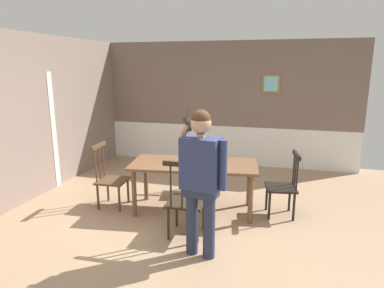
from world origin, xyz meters
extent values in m
plane|color=#9E7F60|center=(0.00, 0.00, 0.00)|extent=(7.13, 7.13, 0.00)
cube|color=#756056|center=(0.00, 3.24, 1.80)|extent=(5.68, 0.12, 1.86)
cube|color=white|center=(0.00, 3.25, 0.44)|extent=(5.68, 0.14, 0.87)
cube|color=white|center=(0.00, 3.22, 0.87)|extent=(5.68, 0.05, 0.06)
cube|color=olive|center=(0.94, 3.17, 1.83)|extent=(0.36, 0.03, 0.38)
cube|color=#7EC6E2|center=(0.94, 3.15, 1.83)|extent=(0.28, 0.01, 0.30)
cube|color=gray|center=(-2.84, 0.00, 1.36)|extent=(0.12, 6.48, 2.73)
cube|color=silver|center=(-2.80, 0.90, 1.05)|extent=(0.06, 0.12, 2.10)
cube|color=brown|center=(-0.03, 0.49, 0.75)|extent=(1.99, 1.09, 0.04)
cylinder|color=brown|center=(-0.83, 0.06, 0.36)|extent=(0.07, 0.07, 0.73)
cylinder|color=brown|center=(0.85, 0.28, 0.36)|extent=(0.07, 0.07, 0.73)
cylinder|color=brown|center=(-0.91, 0.70, 0.36)|extent=(0.07, 0.07, 0.73)
cylinder|color=brown|center=(0.77, 0.93, 0.36)|extent=(0.07, 0.07, 0.73)
cube|color=#513823|center=(-1.32, 0.32, 0.43)|extent=(0.47, 0.47, 0.03)
cube|color=#513823|center=(-1.52, 0.31, 0.98)|extent=(0.07, 0.44, 0.06)
cylinder|color=#513823|center=(-1.53, 0.44, 0.73)|extent=(0.02, 0.02, 0.57)
cylinder|color=#513823|center=(-1.52, 0.31, 0.73)|extent=(0.02, 0.02, 0.57)
cylinder|color=#513823|center=(-1.51, 0.17, 0.73)|extent=(0.02, 0.02, 0.57)
cylinder|color=#513823|center=(-1.15, 0.51, 0.21)|extent=(0.04, 0.04, 0.41)
cylinder|color=#513823|center=(-1.13, 0.15, 0.21)|extent=(0.04, 0.04, 0.41)
cylinder|color=#513823|center=(-1.50, 0.48, 0.21)|extent=(0.04, 0.04, 0.41)
cylinder|color=#513823|center=(-1.48, 0.13, 0.21)|extent=(0.04, 0.04, 0.41)
cube|color=black|center=(-0.13, 1.26, 0.44)|extent=(0.55, 0.55, 0.03)
cube|color=black|center=(-0.17, 1.47, 0.93)|extent=(0.47, 0.13, 0.06)
cylinder|color=black|center=(-0.03, 1.50, 0.71)|extent=(0.02, 0.02, 0.51)
cylinder|color=black|center=(-0.17, 1.47, 0.71)|extent=(0.02, 0.02, 0.51)
cylinder|color=black|center=(-0.31, 1.44, 0.71)|extent=(0.02, 0.02, 0.51)
cylinder|color=black|center=(0.09, 1.11, 0.21)|extent=(0.04, 0.04, 0.43)
cylinder|color=black|center=(-0.28, 1.04, 0.21)|extent=(0.04, 0.04, 0.43)
cylinder|color=black|center=(0.02, 1.48, 0.21)|extent=(0.04, 0.04, 0.43)
cylinder|color=black|center=(-0.35, 1.41, 0.21)|extent=(0.04, 0.04, 0.43)
cube|color=black|center=(1.26, 0.66, 0.44)|extent=(0.50, 0.50, 0.03)
cube|color=black|center=(1.45, 0.70, 0.94)|extent=(0.11, 0.44, 0.06)
cylinder|color=black|center=(1.47, 0.57, 0.71)|extent=(0.02, 0.02, 0.52)
cylinder|color=black|center=(1.45, 0.70, 0.71)|extent=(0.02, 0.02, 0.52)
cylinder|color=black|center=(1.43, 0.82, 0.71)|extent=(0.02, 0.02, 0.52)
cylinder|color=black|center=(1.11, 0.46, 0.21)|extent=(0.04, 0.04, 0.42)
cylinder|color=black|center=(1.06, 0.81, 0.21)|extent=(0.04, 0.04, 0.42)
cylinder|color=black|center=(1.46, 0.52, 0.21)|extent=(0.04, 0.04, 0.42)
cylinder|color=black|center=(1.40, 0.86, 0.21)|extent=(0.04, 0.04, 0.42)
cube|color=#2D2319|center=(0.07, -0.28, 0.46)|extent=(0.49, 0.49, 0.03)
cube|color=#2D2319|center=(0.08, -0.49, 1.04)|extent=(0.48, 0.05, 0.06)
cylinder|color=#2D2319|center=(-0.06, -0.50, 0.77)|extent=(0.02, 0.02, 0.59)
cylinder|color=#2D2319|center=(0.08, -0.49, 0.77)|extent=(0.02, 0.02, 0.59)
cylinder|color=#2D2319|center=(0.22, -0.49, 0.77)|extent=(0.02, 0.02, 0.59)
cylinder|color=#2D2319|center=(-0.12, -0.09, 0.22)|extent=(0.04, 0.04, 0.45)
cylinder|color=#2D2319|center=(0.26, -0.08, 0.22)|extent=(0.04, 0.04, 0.45)
cylinder|color=#2D2319|center=(-0.11, -0.47, 0.22)|extent=(0.04, 0.04, 0.45)
cylinder|color=#2D2319|center=(0.27, -0.46, 0.22)|extent=(0.04, 0.04, 0.45)
cylinder|color=#282E49|center=(0.48, -0.74, 0.42)|extent=(0.14, 0.14, 0.84)
cylinder|color=#282E49|center=(0.26, -0.70, 0.42)|extent=(0.14, 0.14, 0.84)
cube|color=#282E49|center=(0.37, -0.72, 0.81)|extent=(0.43, 0.28, 0.12)
cube|color=navy|center=(0.37, -0.72, 1.13)|extent=(0.47, 0.31, 0.59)
cylinder|color=navy|center=(0.63, -0.76, 1.15)|extent=(0.09, 0.09, 0.56)
cylinder|color=tan|center=(0.18, -0.70, 1.49)|extent=(0.18, 0.15, 0.20)
cylinder|color=tan|center=(0.37, -0.72, 1.45)|extent=(0.09, 0.09, 0.05)
sphere|color=tan|center=(0.37, -0.72, 1.59)|extent=(0.23, 0.23, 0.23)
sphere|color=#472D19|center=(0.37, -0.72, 1.63)|extent=(0.21, 0.21, 0.21)
cube|color=#2D2D33|center=(0.22, -0.72, 1.57)|extent=(0.11, 0.05, 0.17)
cylinder|color=black|center=(0.22, -0.72, 1.69)|extent=(0.01, 0.01, 0.08)
camera|label=1|loc=(1.23, -4.23, 2.20)|focal=31.53mm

